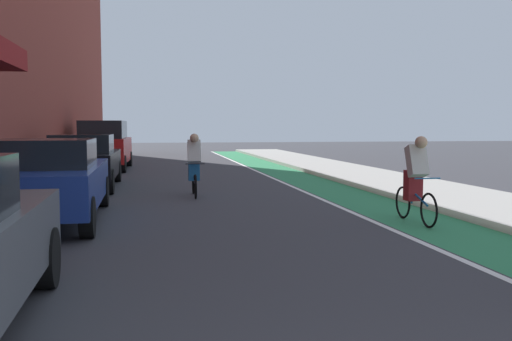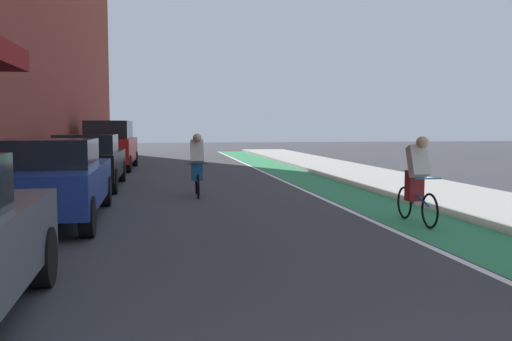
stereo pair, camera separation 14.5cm
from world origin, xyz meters
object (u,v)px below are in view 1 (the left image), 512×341
parked_sedan_black (84,161)px  parked_suv_red (104,145)px  cyclist_trailing (194,165)px  parked_sedan_blue (46,179)px  cyclist_mid (416,179)px

parked_sedan_black → parked_suv_red: (-0.00, 6.90, 0.23)m
parked_suv_red → cyclist_trailing: bearing=-72.4°
parked_sedan_black → parked_sedan_blue: bearing=-90.0°
cyclist_mid → parked_suv_red: bearing=115.5°
parked_sedan_blue → parked_suv_red: (-0.00, 12.62, 0.23)m
parked_sedan_blue → cyclist_mid: 6.78m
parked_suv_red → cyclist_trailing: 9.81m
parked_sedan_black → parked_suv_red: size_ratio=0.97×
parked_sedan_black → parked_suv_red: parked_suv_red is taller
parked_sedan_blue → parked_suv_red: 12.62m
parked_suv_red → cyclist_trailing: (2.96, -9.35, -0.21)m
cyclist_mid → cyclist_trailing: cyclist_mid is taller
parked_sedan_black → cyclist_trailing: (2.96, -2.45, 0.02)m
parked_suv_red → cyclist_mid: (6.65, -13.95, -0.21)m
cyclist_mid → cyclist_trailing: size_ratio=1.01×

